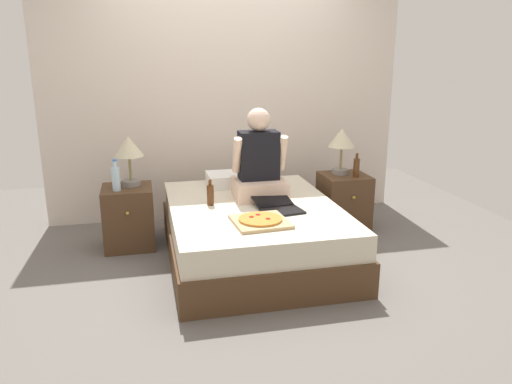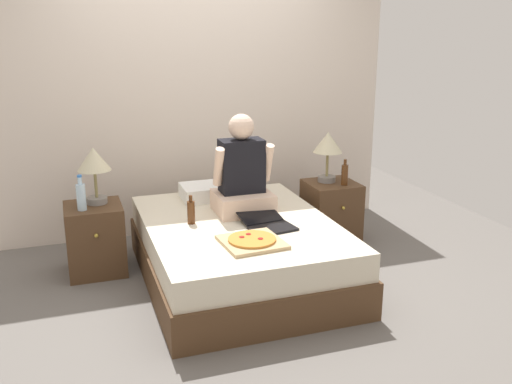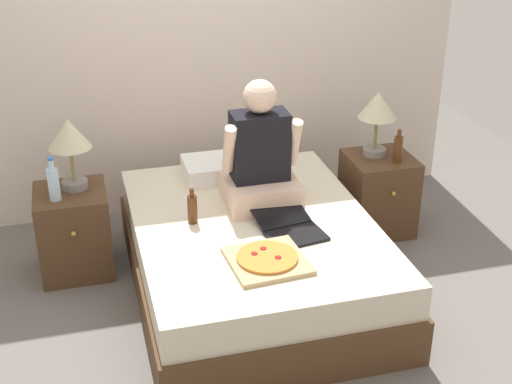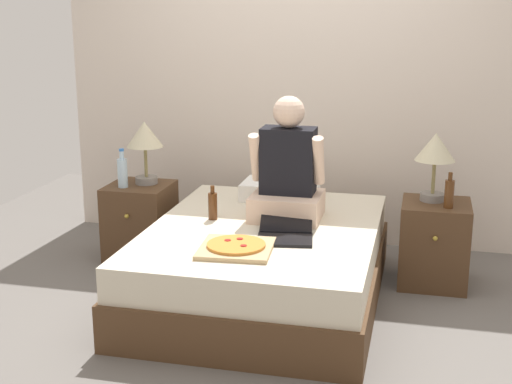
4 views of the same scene
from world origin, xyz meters
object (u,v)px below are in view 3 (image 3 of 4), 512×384
(bed, at_px, (254,256))
(beer_bottle, at_px, (398,149))
(person_seated, at_px, (260,159))
(pizza_box, at_px, (267,260))
(laptop, at_px, (291,229))
(lamp_on_right_nightstand, at_px, (378,110))
(beer_bottle_on_bed, at_px, (192,209))
(water_bottle, at_px, (54,183))
(nightstand_left, at_px, (74,231))
(lamp_on_left_nightstand, at_px, (69,139))
(nightstand_right, at_px, (378,194))

(bed, height_order, beer_bottle, beer_bottle)
(person_seated, relative_size, pizza_box, 1.81)
(bed, height_order, laptop, laptop)
(lamp_on_right_nightstand, bearing_deg, beer_bottle_on_bed, -160.01)
(laptop, bearing_deg, pizza_box, -128.07)
(person_seated, bearing_deg, bed, -114.40)
(pizza_box, bearing_deg, beer_bottle, 37.45)
(water_bottle, height_order, beer_bottle, water_bottle)
(water_bottle, bearing_deg, beer_bottle, -0.26)
(nightstand_left, height_order, pizza_box, nightstand_left)
(pizza_box, bearing_deg, nightstand_left, 134.99)
(lamp_on_left_nightstand, relative_size, beer_bottle, 1.96)
(lamp_on_right_nightstand, distance_m, beer_bottle_on_bed, 1.48)
(beer_bottle, bearing_deg, beer_bottle_on_bed, -166.74)
(nightstand_right, relative_size, pizza_box, 1.29)
(nightstand_right, xyz_separation_m, beer_bottle, (0.07, -0.10, 0.37))
(bed, distance_m, nightstand_left, 1.16)
(nightstand_right, relative_size, beer_bottle_on_bed, 2.53)
(lamp_on_left_nightstand, distance_m, beer_bottle_on_bed, 0.87)
(nightstand_left, distance_m, lamp_on_left_nightstand, 0.61)
(bed, relative_size, beer_bottle_on_bed, 8.55)
(water_bottle, distance_m, laptop, 1.44)
(nightstand_left, relative_size, lamp_on_left_nightstand, 1.24)
(nightstand_left, xyz_separation_m, water_bottle, (-0.08, -0.09, 0.39))
(lamp_on_left_nightstand, xyz_separation_m, beer_bottle_on_bed, (0.65, -0.49, -0.31))
(bed, bearing_deg, lamp_on_left_nightstand, 150.47)
(nightstand_left, distance_m, pizza_box, 1.41)
(bed, xyz_separation_m, pizza_box, (-0.05, -0.47, 0.26))
(nightstand_right, height_order, person_seated, person_seated)
(water_bottle, xyz_separation_m, beer_bottle, (2.22, -0.01, -0.02))
(water_bottle, bearing_deg, pizza_box, -40.06)
(person_seated, distance_m, pizza_box, 0.76)
(lamp_on_left_nightstand, xyz_separation_m, beer_bottle, (2.10, -0.15, -0.23))
(water_bottle, bearing_deg, lamp_on_right_nightstand, 3.77)
(nightstand_right, bearing_deg, lamp_on_left_nightstand, 178.59)
(lamp_on_right_nightstand, bearing_deg, laptop, -137.97)
(pizza_box, bearing_deg, laptop, 51.93)
(bed, height_order, nightstand_left, nightstand_left)
(lamp_on_right_nightstand, xyz_separation_m, beer_bottle_on_bed, (-1.36, -0.49, -0.31))
(lamp_on_right_nightstand, distance_m, pizza_box, 1.53)
(lamp_on_right_nightstand, relative_size, person_seated, 0.58)
(lamp_on_left_nightstand, height_order, person_seated, person_seated)
(nightstand_left, bearing_deg, laptop, -30.19)
(beer_bottle, xyz_separation_m, person_seated, (-1.00, -0.19, 0.11))
(nightstand_right, distance_m, beer_bottle, 0.39)
(lamp_on_right_nightstand, distance_m, beer_bottle, 0.29)
(bed, distance_m, person_seated, 0.59)
(laptop, distance_m, pizza_box, 0.36)
(bed, distance_m, pizza_box, 0.54)
(pizza_box, bearing_deg, beer_bottle_on_bed, 118.84)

